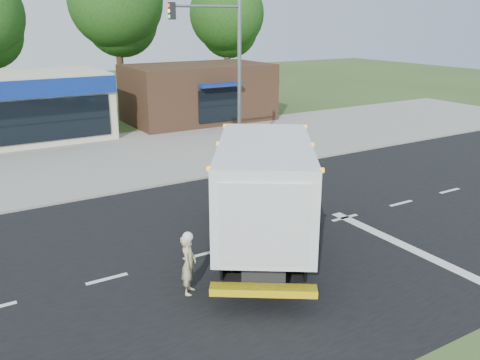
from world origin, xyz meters
The scene contains 10 objects.
ground centered at (0.00, 0.00, 0.00)m, with size 120.00×120.00×0.00m, color #385123.
road_asphalt centered at (0.00, 0.00, 0.00)m, with size 60.00×14.00×0.02m, color black.
sidewalk centered at (0.00, 8.20, 0.06)m, with size 60.00×2.40×0.12m, color gray.
parking_apron centered at (0.00, 14.00, 0.01)m, with size 60.00×9.00×0.02m, color gray.
lane_markings centered at (1.35, -1.35, 0.02)m, with size 55.20×7.00×0.01m.
ems_box_truck centered at (-0.93, -0.43, 2.12)m, with size 6.74×8.32×3.68m.
emergency_worker centered at (-4.30, -1.88, 0.88)m, with size 0.69×0.73×1.78m.
brown_storefront centered at (7.00, 19.98, 2.00)m, with size 10.00×6.70×4.00m.
traffic_signal_pole centered at (2.35, 7.60, 4.92)m, with size 3.51×0.25×8.00m.
background_trees centered at (-0.85, 28.16, 7.38)m, with size 36.77×7.39×12.10m.
Camera 1 is at (-9.44, -13.02, 7.10)m, focal length 38.00 mm.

